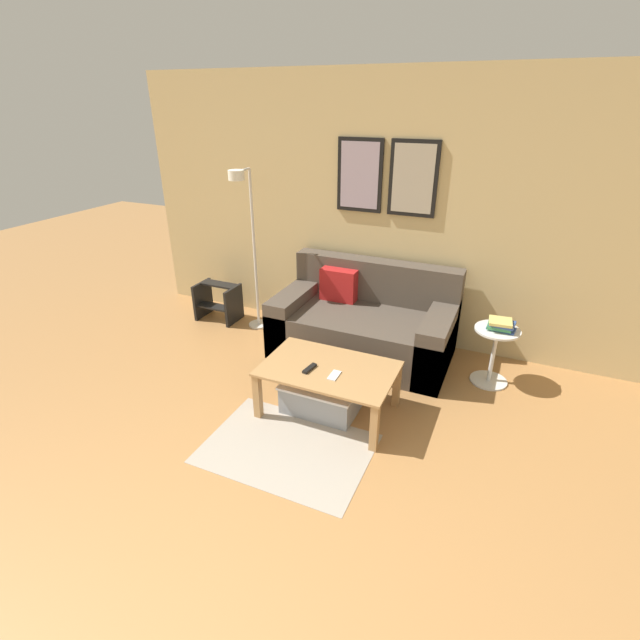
{
  "coord_description": "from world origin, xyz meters",
  "views": [
    {
      "loc": [
        1.13,
        -0.54,
        2.28
      ],
      "look_at": [
        -0.08,
        2.19,
        0.85
      ],
      "focal_mm": 26.0,
      "sensor_mm": 36.0,
      "label": 1
    }
  ],
  "objects_px": {
    "book_stack": "(501,325)",
    "step_stool": "(218,301)",
    "coffee_table": "(329,374)",
    "storage_bin": "(321,396)",
    "couch": "(364,325)",
    "floor_lamp": "(248,236)",
    "side_table": "(494,350)",
    "cell_phone": "(334,375)",
    "remote_control": "(310,368)"
  },
  "relations": [
    {
      "from": "storage_bin",
      "to": "side_table",
      "type": "xyz_separation_m",
      "value": [
        1.2,
        0.98,
        0.19
      ]
    },
    {
      "from": "side_table",
      "to": "couch",
      "type": "bearing_deg",
      "value": 177.3
    },
    {
      "from": "side_table",
      "to": "cell_phone",
      "type": "relative_size",
      "value": 3.72
    },
    {
      "from": "coffee_table",
      "to": "cell_phone",
      "type": "distance_m",
      "value": 0.14
    },
    {
      "from": "storage_bin",
      "to": "book_stack",
      "type": "height_order",
      "value": "book_stack"
    },
    {
      "from": "storage_bin",
      "to": "cell_phone",
      "type": "distance_m",
      "value": 0.33
    },
    {
      "from": "step_stool",
      "to": "cell_phone",
      "type": "bearing_deg",
      "value": -31.83
    },
    {
      "from": "side_table",
      "to": "book_stack",
      "type": "distance_m",
      "value": 0.26
    },
    {
      "from": "remote_control",
      "to": "storage_bin",
      "type": "bearing_deg",
      "value": 59.41
    },
    {
      "from": "storage_bin",
      "to": "book_stack",
      "type": "bearing_deg",
      "value": 38.82
    },
    {
      "from": "book_stack",
      "to": "side_table",
      "type": "bearing_deg",
      "value": 159.7
    },
    {
      "from": "book_stack",
      "to": "remote_control",
      "type": "height_order",
      "value": "book_stack"
    },
    {
      "from": "floor_lamp",
      "to": "side_table",
      "type": "bearing_deg",
      "value": -0.98
    },
    {
      "from": "book_stack",
      "to": "step_stool",
      "type": "relative_size",
      "value": 0.53
    },
    {
      "from": "book_stack",
      "to": "cell_phone",
      "type": "bearing_deg",
      "value": -135.27
    },
    {
      "from": "coffee_table",
      "to": "storage_bin",
      "type": "height_order",
      "value": "coffee_table"
    },
    {
      "from": "couch",
      "to": "storage_bin",
      "type": "relative_size",
      "value": 2.76
    },
    {
      "from": "coffee_table",
      "to": "remote_control",
      "type": "relative_size",
      "value": 6.84
    },
    {
      "from": "coffee_table",
      "to": "cell_phone",
      "type": "height_order",
      "value": "cell_phone"
    },
    {
      "from": "couch",
      "to": "cell_phone",
      "type": "bearing_deg",
      "value": -82.42
    },
    {
      "from": "remote_control",
      "to": "step_stool",
      "type": "distance_m",
      "value": 2.07
    },
    {
      "from": "couch",
      "to": "step_stool",
      "type": "height_order",
      "value": "couch"
    },
    {
      "from": "coffee_table",
      "to": "step_stool",
      "type": "relative_size",
      "value": 2.26
    },
    {
      "from": "coffee_table",
      "to": "remote_control",
      "type": "height_order",
      "value": "remote_control"
    },
    {
      "from": "storage_bin",
      "to": "side_table",
      "type": "distance_m",
      "value": 1.56
    },
    {
      "from": "floor_lamp",
      "to": "side_table",
      "type": "relative_size",
      "value": 3.24
    },
    {
      "from": "couch",
      "to": "book_stack",
      "type": "distance_m",
      "value": 1.25
    },
    {
      "from": "cell_phone",
      "to": "coffee_table",
      "type": "bearing_deg",
      "value": 132.77
    },
    {
      "from": "remote_control",
      "to": "book_stack",
      "type": "bearing_deg",
      "value": 47.76
    },
    {
      "from": "storage_bin",
      "to": "cell_phone",
      "type": "bearing_deg",
      "value": -30.21
    },
    {
      "from": "step_stool",
      "to": "storage_bin",
      "type": "bearing_deg",
      "value": -31.96
    },
    {
      "from": "storage_bin",
      "to": "step_stool",
      "type": "bearing_deg",
      "value": 148.04
    },
    {
      "from": "couch",
      "to": "side_table",
      "type": "bearing_deg",
      "value": -2.7
    },
    {
      "from": "floor_lamp",
      "to": "storage_bin",
      "type": "bearing_deg",
      "value": -39.21
    },
    {
      "from": "storage_bin",
      "to": "floor_lamp",
      "type": "relative_size",
      "value": 0.36
    },
    {
      "from": "coffee_table",
      "to": "storage_bin",
      "type": "bearing_deg",
      "value": -172.99
    },
    {
      "from": "remote_control",
      "to": "step_stool",
      "type": "height_order",
      "value": "remote_control"
    },
    {
      "from": "floor_lamp",
      "to": "book_stack",
      "type": "height_order",
      "value": "floor_lamp"
    },
    {
      "from": "remote_control",
      "to": "side_table",
      "type": "bearing_deg",
      "value": 48.32
    },
    {
      "from": "couch",
      "to": "floor_lamp",
      "type": "xyz_separation_m",
      "value": [
        -1.25,
        -0.01,
        0.75
      ]
    },
    {
      "from": "cell_phone",
      "to": "couch",
      "type": "bearing_deg",
      "value": 97.27
    },
    {
      "from": "remote_control",
      "to": "coffee_table",
      "type": "bearing_deg",
      "value": 43.35
    },
    {
      "from": "couch",
      "to": "cell_phone",
      "type": "distance_m",
      "value": 1.14
    },
    {
      "from": "couch",
      "to": "step_stool",
      "type": "relative_size",
      "value": 3.68
    },
    {
      "from": "couch",
      "to": "coffee_table",
      "type": "distance_m",
      "value": 1.04
    },
    {
      "from": "floor_lamp",
      "to": "step_stool",
      "type": "height_order",
      "value": "floor_lamp"
    },
    {
      "from": "side_table",
      "to": "remote_control",
      "type": "xyz_separation_m",
      "value": [
        -1.26,
        -1.06,
        0.1
      ]
    },
    {
      "from": "book_stack",
      "to": "cell_phone",
      "type": "distance_m",
      "value": 1.52
    },
    {
      "from": "storage_bin",
      "to": "book_stack",
      "type": "relative_size",
      "value": 2.53
    },
    {
      "from": "floor_lamp",
      "to": "book_stack",
      "type": "xyz_separation_m",
      "value": [
        2.47,
        -0.05,
        -0.48
      ]
    }
  ]
}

